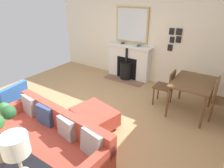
# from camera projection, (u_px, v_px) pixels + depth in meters

# --- Properties ---
(ground_plane) EXTENTS (5.37, 5.50, 0.01)m
(ground_plane) POSITION_uv_depth(u_px,v_px,m) (77.00, 119.00, 4.11)
(ground_plane) COLOR tan
(wall_left) EXTENTS (0.12, 5.50, 2.69)m
(wall_left) POSITION_uv_depth(u_px,v_px,m) (139.00, 33.00, 5.56)
(wall_left) COLOR silver
(wall_left) RESTS_ON ground
(fireplace) EXTENTS (0.58, 1.37, 1.01)m
(fireplace) POSITION_uv_depth(u_px,v_px,m) (128.00, 64.00, 5.86)
(fireplace) COLOR brown
(fireplace) RESTS_ON ground
(mirror_over_mantel) EXTENTS (0.04, 0.99, 0.96)m
(mirror_over_mantel) POSITION_uv_depth(u_px,v_px,m) (132.00, 25.00, 5.50)
(mirror_over_mantel) COLOR tan
(mantel_bowl_near) EXTENTS (0.11, 0.11, 0.05)m
(mantel_bowl_near) POSITION_uv_depth(u_px,v_px,m) (123.00, 43.00, 5.76)
(mantel_bowl_near) COLOR #47382D
(mantel_bowl_near) RESTS_ON fireplace
(mantel_bowl_far) EXTENTS (0.12, 0.12, 0.04)m
(mantel_bowl_far) POSITION_uv_depth(u_px,v_px,m) (139.00, 46.00, 5.50)
(mantel_bowl_far) COLOR #334C56
(mantel_bowl_far) RESTS_ON fireplace
(sofa) EXTENTS (1.05, 2.15, 0.77)m
(sofa) POSITION_uv_depth(u_px,v_px,m) (47.00, 142.00, 2.98)
(sofa) COLOR #B2B2B7
(sofa) RESTS_ON ground
(ottoman) EXTENTS (0.80, 0.93, 0.38)m
(ottoman) POSITION_uv_depth(u_px,v_px,m) (95.00, 117.00, 3.77)
(ottoman) COLOR #B2B2B7
(ottoman) RESTS_ON ground
(armchair_accent) EXTENTS (0.75, 0.66, 0.78)m
(armchair_accent) POSITION_uv_depth(u_px,v_px,m) (10.00, 100.00, 3.97)
(armchair_accent) COLOR brown
(armchair_accent) RESTS_ON ground
(table_lamp_far_end) EXTENTS (0.25, 0.25, 0.46)m
(table_lamp_far_end) POSITION_uv_depth(u_px,v_px,m) (15.00, 146.00, 1.77)
(table_lamp_far_end) COLOR beige
(table_lamp_far_end) RESTS_ON console_table
(dining_table) EXTENTS (1.05, 0.78, 0.73)m
(dining_table) POSITION_uv_depth(u_px,v_px,m) (193.00, 86.00, 4.09)
(dining_table) COLOR brown
(dining_table) RESTS_ON ground
(dining_chair_near_fireplace) EXTENTS (0.41, 0.41, 0.84)m
(dining_chair_near_fireplace) POSITION_uv_depth(u_px,v_px,m) (167.00, 85.00, 4.41)
(dining_chair_near_fireplace) COLOR brown
(dining_chair_near_fireplace) RESTS_ON ground
(dining_chair_by_back_wall) EXTENTS (0.40, 0.40, 0.89)m
(dining_chair_by_back_wall) POSITION_uv_depth(u_px,v_px,m) (219.00, 97.00, 3.87)
(dining_chair_by_back_wall) COLOR brown
(dining_chair_by_back_wall) RESTS_ON ground
(photo_gallery_row) EXTENTS (0.02, 0.32, 0.59)m
(photo_gallery_row) POSITION_uv_depth(u_px,v_px,m) (174.00, 38.00, 4.99)
(photo_gallery_row) COLOR black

